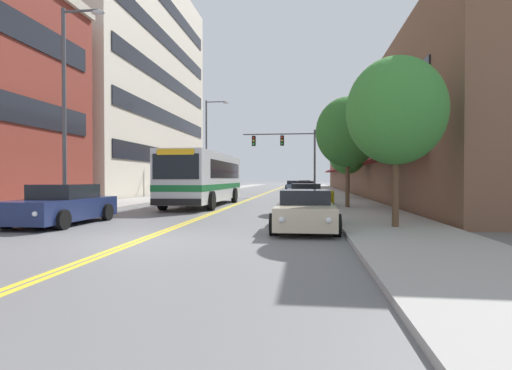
{
  "coord_description": "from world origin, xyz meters",
  "views": [
    {
      "loc": [
        4.38,
        -10.05,
        1.66
      ],
      "look_at": [
        0.38,
        22.19,
        1.11
      ],
      "focal_mm": 28.0,
      "sensor_mm": 36.0,
      "label": 1
    }
  ],
  "objects": [
    {
      "name": "ground_plane",
      "position": [
        0.0,
        37.0,
        0.0
      ],
      "size": [
        240.0,
        240.0,
        0.0
      ],
      "primitive_type": "plane",
      "color": "slate"
    },
    {
      "name": "sidewalk_left",
      "position": [
        -7.25,
        37.0,
        0.07
      ],
      "size": [
        3.51,
        106.0,
        0.13
      ],
      "color": "#9E9B96",
      "rests_on": "ground_plane"
    },
    {
      "name": "sidewalk_right",
      "position": [
        7.25,
        37.0,
        0.07
      ],
      "size": [
        3.51,
        106.0,
        0.13
      ],
      "color": "#9E9B96",
      "rests_on": "ground_plane"
    },
    {
      "name": "centre_line",
      "position": [
        0.0,
        37.0,
        0.0
      ],
      "size": [
        0.34,
        106.0,
        0.01
      ],
      "color": "yellow",
      "rests_on": "ground_plane"
    },
    {
      "name": "office_tower_left",
      "position": [
        -15.25,
        28.86,
        11.4
      ],
      "size": [
        12.08,
        26.28,
        22.8
      ],
      "color": "beige",
      "rests_on": "ground_plane"
    },
    {
      "name": "storefront_row_right",
      "position": [
        13.24,
        37.0,
        4.7
      ],
      "size": [
        9.1,
        68.0,
        9.41
      ],
      "color": "brown",
      "rests_on": "ground_plane"
    },
    {
      "name": "city_bus",
      "position": [
        -1.72,
        13.8,
        1.76
      ],
      "size": [
        2.88,
        11.07,
        3.11
      ],
      "color": "silver",
      "rests_on": "ground_plane"
    },
    {
      "name": "car_black_parked_left_near",
      "position": [
        -4.31,
        32.66,
        0.63
      ],
      "size": [
        2.19,
        4.48,
        1.33
      ],
      "color": "black",
      "rests_on": "ground_plane"
    },
    {
      "name": "car_navy_parked_left_mid",
      "position": [
        -4.34,
        3.35,
        0.67
      ],
      "size": [
        2.18,
        4.79,
        1.44
      ],
      "color": "#19234C",
      "rests_on": "ground_plane"
    },
    {
      "name": "car_champagne_parked_right_foreground",
      "position": [
        4.37,
        2.85,
        0.6
      ],
      "size": [
        2.04,
        4.42,
        1.28
      ],
      "color": "beige",
      "rests_on": "ground_plane"
    },
    {
      "name": "car_red_parked_right_mid",
      "position": [
        4.39,
        29.16,
        0.64
      ],
      "size": [
        2.05,
        4.74,
        1.4
      ],
      "color": "maroon",
      "rests_on": "ground_plane"
    },
    {
      "name": "car_silver_parked_right_far",
      "position": [
        4.25,
        40.37,
        0.66
      ],
      "size": [
        1.98,
        4.75,
        1.41
      ],
      "color": "#B7B7BC",
      "rests_on": "ground_plane"
    },
    {
      "name": "car_dark_grey_parked_right_end",
      "position": [
        4.41,
        13.78,
        0.64
      ],
      "size": [
        2.2,
        4.47,
        1.34
      ],
      "color": "#38383D",
      "rests_on": "ground_plane"
    },
    {
      "name": "car_slate_blue_moving_lead",
      "position": [
        2.38,
        51.77,
        0.6
      ],
      "size": [
        2.14,
        4.46,
        1.3
      ],
      "color": "#475675",
      "rests_on": "ground_plane"
    },
    {
      "name": "traffic_signal_mast",
      "position": [
        2.88,
        26.32,
        4.34
      ],
      "size": [
        6.61,
        0.38,
        6.05
      ],
      "color": "#47474C",
      "rests_on": "ground_plane"
    },
    {
      "name": "street_lamp_left_near",
      "position": [
        -5.08,
        5.01,
        4.96
      ],
      "size": [
        1.85,
        0.28,
        8.5
      ],
      "color": "#47474C",
      "rests_on": "ground_plane"
    },
    {
      "name": "street_lamp_left_far",
      "position": [
        -5.02,
        28.26,
        5.43
      ],
      "size": [
        2.31,
        0.28,
        9.29
      ],
      "color": "#47474C",
      "rests_on": "ground_plane"
    },
    {
      "name": "street_tree_right_near",
      "position": [
        7.2,
        2.98,
        3.77
      ],
      "size": [
        3.09,
        3.09,
        5.35
      ],
      "color": "brown",
      "rests_on": "sidewalk_right"
    },
    {
      "name": "street_tree_right_mid",
      "position": [
        6.6,
        11.56,
        4.12
      ],
      "size": [
        3.37,
        3.37,
        5.84
      ],
      "color": "brown",
      "rests_on": "sidewalk_right"
    },
    {
      "name": "street_tree_right_far",
      "position": [
        7.67,
        22.22,
        3.66
      ],
      "size": [
        3.01,
        3.01,
        5.19
      ],
      "color": "brown",
      "rests_on": "sidewalk_right"
    },
    {
      "name": "fire_hydrant",
      "position": [
        5.95,
        13.65,
        0.54
      ],
      "size": [
        0.29,
        0.21,
        0.83
      ],
      "color": "yellow",
      "rests_on": "sidewalk_right"
    }
  ]
}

